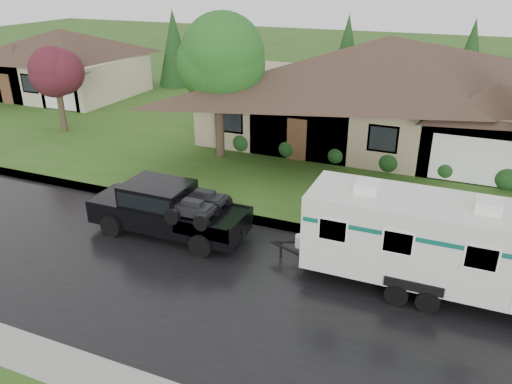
% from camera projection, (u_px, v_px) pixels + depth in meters
% --- Properties ---
extents(ground, '(140.00, 140.00, 0.00)m').
position_uv_depth(ground, '(246.00, 253.00, 17.02)').
color(ground, '#2E5019').
rests_on(ground, ground).
extents(road, '(140.00, 8.00, 0.01)m').
position_uv_depth(road, '(220.00, 284.00, 15.33)').
color(road, black).
rests_on(road, ground).
extents(curb, '(140.00, 0.50, 0.15)m').
position_uv_depth(curb, '(270.00, 223.00, 18.88)').
color(curb, gray).
rests_on(curb, ground).
extents(lawn, '(140.00, 26.00, 0.15)m').
position_uv_depth(lawn, '(348.00, 131.00, 29.62)').
color(lawn, '#2E5019').
rests_on(lawn, ground).
extents(house_main, '(19.44, 10.80, 6.90)m').
position_uv_depth(house_main, '(391.00, 78.00, 26.40)').
color(house_main, gray).
rests_on(house_main, lawn).
extents(house_far, '(10.80, 8.64, 5.80)m').
position_uv_depth(house_far, '(63.00, 57.00, 36.88)').
color(house_far, tan).
rests_on(house_far, lawn).
extents(tree_left_green, '(4.12, 4.12, 6.82)m').
position_uv_depth(tree_left_green, '(218.00, 61.00, 23.63)').
color(tree_left_green, '#382B1E').
rests_on(tree_left_green, lawn).
extents(tree_red, '(2.93, 2.93, 4.86)m').
position_uv_depth(tree_red, '(56.00, 73.00, 28.12)').
color(tree_red, '#382B1E').
rests_on(tree_red, lawn).
extents(shrub_row, '(13.60, 1.00, 1.00)m').
position_uv_depth(shrub_row, '(362.00, 157.00, 23.88)').
color(shrub_row, '#143814').
rests_on(shrub_row, lawn).
extents(pickup_truck, '(5.76, 2.19, 1.92)m').
position_uv_depth(pickup_truck, '(165.00, 207.00, 17.91)').
color(pickup_truck, black).
rests_on(pickup_truck, ground).
extents(travel_trailer, '(7.11, 2.50, 3.19)m').
position_uv_depth(travel_trailer, '(423.00, 238.00, 14.52)').
color(travel_trailer, silver).
rests_on(travel_trailer, ground).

